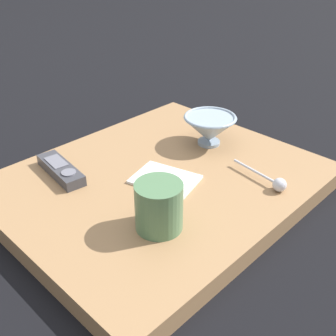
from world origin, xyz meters
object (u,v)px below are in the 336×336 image
object	(u,v)px
cereal_bowl	(210,128)
tv_remote_near	(61,170)
coffee_mug	(159,206)
folded_napkin	(165,179)
teaspoon	(276,183)

from	to	relation	value
cereal_bowl	tv_remote_near	size ratio (longest dim) A/B	0.83
cereal_bowl	coffee_mug	size ratio (longest dim) A/B	1.42
coffee_mug	folded_napkin	world-z (taller)	coffee_mug
folded_napkin	tv_remote_near	bearing A→B (deg)	-141.78
teaspoon	tv_remote_near	distance (m)	0.47
teaspoon	folded_napkin	size ratio (longest dim) A/B	0.91
tv_remote_near	folded_napkin	xyz separation A→B (m)	(0.18, 0.15, -0.01)
coffee_mug	folded_napkin	size ratio (longest dim) A/B	0.59
cereal_bowl	tv_remote_near	distance (m)	0.38
coffee_mug	teaspoon	bearing A→B (deg)	71.88
teaspoon	folded_napkin	world-z (taller)	teaspoon
teaspoon	folded_napkin	distance (m)	0.24
tv_remote_near	cereal_bowl	bearing A→B (deg)	67.94
tv_remote_near	coffee_mug	bearing A→B (deg)	4.84
tv_remote_near	folded_napkin	bearing A→B (deg)	38.22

